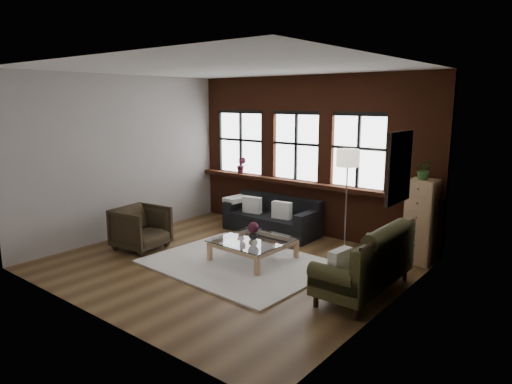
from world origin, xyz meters
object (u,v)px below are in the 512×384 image
Objects in this scene: vintage_settee at (365,259)px; drawer_chest at (421,222)px; dark_sofa at (271,216)px; coffee_table at (253,250)px; vase at (253,235)px; floor_lamp at (346,197)px; armchair at (141,228)px.

drawer_chest is (0.17, 1.74, 0.21)m from vintage_settee.
dark_sofa is 1.06× the size of vintage_settee.
vintage_settee is at bearing -29.28° from dark_sofa.
dark_sofa is 3.03m from drawer_chest.
vase is at bearing 63.43° from coffee_table.
floor_lamp is at bearing -4.65° from dark_sofa.
drawer_chest reaches higher than vintage_settee.
coffee_table is 0.28m from vase.
floor_lamp reaches higher than coffee_table.
dark_sofa is 0.99× the size of floor_lamp.
armchair is 5.21× the size of vase.
armchair reaches higher than vase.
armchair reaches higher than coffee_table.
vintage_settee is at bearing -1.47° from coffee_table.
dark_sofa is 1.71× the size of coffee_table.
coffee_table is at bearing -76.00° from armchair.
vintage_settee is 1.62× the size of coffee_table.
drawer_chest reaches higher than coffee_table.
vintage_settee reaches higher than armchair.
armchair is at bearing -158.73° from coffee_table.
vintage_settee is 11.44× the size of vase.
vintage_settee is 4.17m from armchair.
coffee_table is 1.90m from floor_lamp.
drawer_chest reaches higher than dark_sofa.
floor_lamp is (-1.24, -0.29, 0.30)m from drawer_chest.
floor_lamp is (1.00, 1.39, 0.55)m from vase.
floor_lamp is (1.77, -0.14, 0.65)m from dark_sofa.
floor_lamp is at bearing -166.72° from drawer_chest.
floor_lamp is at bearing 54.27° from vase.
drawer_chest is at bearing 13.28° from floor_lamp.
drawer_chest is (4.27, 2.48, 0.32)m from armchair.
floor_lamp is (3.03, 2.18, 0.62)m from armchair.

